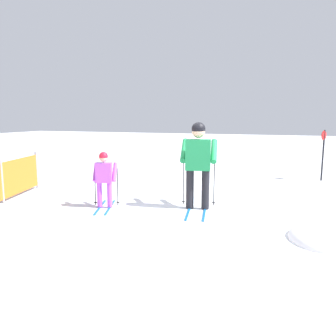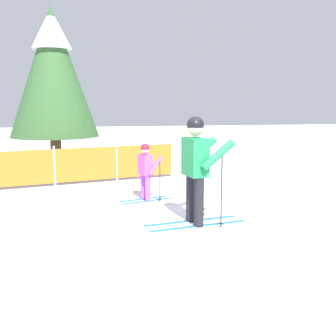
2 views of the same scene
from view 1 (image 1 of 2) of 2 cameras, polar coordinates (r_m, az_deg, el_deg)
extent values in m
plane|color=white|center=(6.92, 5.67, -7.32)|extent=(60.00, 60.00, 0.00)
cube|color=#1966B2|center=(7.02, 3.80, -6.97)|extent=(1.70, 0.36, 0.02)
cube|color=#1966B2|center=(7.00, 6.48, -7.05)|extent=(1.70, 0.36, 0.02)
cylinder|color=black|center=(6.92, 3.83, -3.64)|extent=(0.16, 0.16, 0.82)
cylinder|color=black|center=(6.90, 6.54, -3.72)|extent=(0.16, 0.16, 0.82)
cube|color=#1E8C4C|center=(6.79, 5.27, 2.31)|extent=(0.38, 0.55, 0.63)
cylinder|color=#1E8C4C|center=(7.07, 2.85, 3.05)|extent=(0.61, 0.23, 0.50)
cylinder|color=#1E8C4C|center=(7.03, 8.01, 2.94)|extent=(0.61, 0.23, 0.50)
sphere|color=#D8AD8C|center=(6.75, 5.33, 6.36)|extent=(0.27, 0.27, 0.27)
sphere|color=black|center=(6.75, 5.33, 6.76)|extent=(0.29, 0.29, 0.29)
cylinder|color=black|center=(7.21, 2.74, -1.44)|extent=(0.02, 0.02, 1.27)
cylinder|color=black|center=(7.34, 2.71, -5.85)|extent=(0.07, 0.07, 0.01)
cylinder|color=black|center=(7.17, 8.05, -1.58)|extent=(0.02, 0.02, 1.27)
cylinder|color=black|center=(7.30, 7.95, -6.01)|extent=(0.07, 0.07, 0.01)
cube|color=#1966B2|center=(7.21, -11.75, -6.71)|extent=(1.08, 0.42, 0.02)
cube|color=#1966B2|center=(7.17, -10.07, -6.75)|extent=(1.08, 0.42, 0.02)
cylinder|color=#B24CD8|center=(7.14, -11.82, -4.56)|extent=(0.11, 0.11, 0.54)
cylinder|color=#B24CD8|center=(7.10, -10.13, -4.59)|extent=(0.11, 0.11, 0.54)
cube|color=#B24CD8|center=(7.03, -11.09, -0.80)|extent=(0.29, 0.38, 0.42)
cylinder|color=#B24CD8|center=(7.19, -12.53, -0.68)|extent=(0.33, 0.19, 0.40)
cylinder|color=#B24CD8|center=(7.11, -9.25, -0.69)|extent=(0.33, 0.19, 0.40)
sphere|color=#D8AD8C|center=(6.98, -11.17, 1.75)|extent=(0.18, 0.18, 0.18)
sphere|color=red|center=(6.98, -11.18, 2.00)|extent=(0.19, 0.19, 0.19)
cylinder|color=black|center=(7.35, -12.58, -3.18)|extent=(0.02, 0.02, 0.83)
cylinder|color=black|center=(7.43, -12.49, -5.87)|extent=(0.07, 0.07, 0.01)
cylinder|color=black|center=(7.26, -8.77, -3.22)|extent=(0.02, 0.02, 0.83)
cylinder|color=black|center=(7.34, -8.71, -5.94)|extent=(0.07, 0.07, 0.01)
cylinder|color=gray|center=(8.21, -26.95, -2.10)|extent=(0.06, 0.06, 1.00)
cylinder|color=gray|center=(9.59, -21.91, -0.31)|extent=(0.06, 0.06, 1.00)
cube|color=orange|center=(8.89, -24.23, -1.14)|extent=(1.56, 0.43, 0.84)
cylinder|color=black|center=(10.94, 25.36, 1.97)|extent=(0.05, 0.05, 1.54)
cylinder|color=red|center=(10.87, 25.51, 5.15)|extent=(0.25, 0.16, 0.28)
ellipsoid|color=white|center=(5.86, 25.27, -11.21)|extent=(1.23, 1.04, 0.49)
camera|label=2|loc=(6.97, 66.55, 4.51)|focal=45.00mm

